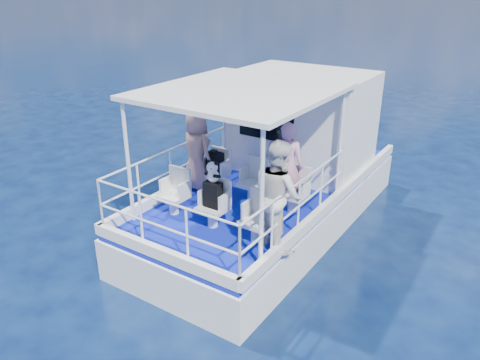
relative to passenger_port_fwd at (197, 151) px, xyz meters
The scene contains 20 objects.
ground 2.13m from the passenger_port_fwd, ahead, with size 2000.00×2000.00×0.00m, color #071437.
hull 2.32m from the passenger_port_fwd, 36.77° to the left, with size 3.00×7.00×1.60m, color white.
deck 1.79m from the passenger_port_fwd, 36.77° to the left, with size 2.90×6.90×0.10m, color #0A1692.
cabin 2.58m from the passenger_port_fwd, 60.77° to the left, with size 2.85×2.00×2.20m, color white.
canopy 1.91m from the passenger_port_fwd, 12.01° to the right, with size 3.00×3.20×0.08m, color white.
canopy_posts 1.32m from the passenger_port_fwd, 14.19° to the right, with size 2.77×2.97×2.20m.
railings 1.44m from the passenger_port_fwd, 27.15° to the right, with size 2.84×3.59×1.00m, color white, non-canonical shape.
seat_port_fwd 0.73m from the passenger_port_fwd, 20.95° to the left, with size 0.48×0.46×0.38m, color silver.
seat_center_fwd 1.41m from the passenger_port_fwd, ahead, with size 0.48×0.46×0.38m, color silver.
seat_stbd_fwd 2.24m from the passenger_port_fwd, ahead, with size 0.48×0.46×0.38m, color silver.
seat_port_aft 1.37m from the passenger_port_fwd, 73.29° to the right, with size 0.48×0.46×0.38m, color silver.
seat_center_aft 1.82m from the passenger_port_fwd, 43.01° to the right, with size 0.48×0.46×0.38m, color silver.
seat_stbd_aft 2.53m from the passenger_port_fwd, 28.47° to the right, with size 0.48×0.46×0.38m, color silver.
passenger_port_fwd is the anchor object (origin of this frame).
passenger_stbd_fwd 1.99m from the passenger_port_fwd, ahead, with size 0.62×0.41×1.70m, color #C881A6.
passenger_stbd_aft 2.74m from the passenger_port_fwd, 23.94° to the right, with size 0.88×0.69×1.81m, color silver.
backpack_port 0.44m from the passenger_port_fwd, 18.64° to the left, with size 0.33×0.19×0.44m, color black.
backpack_center 1.73m from the passenger_port_fwd, 42.48° to the right, with size 0.31×0.17×0.47m, color black.
compact_camera 0.38m from the passenger_port_fwd, 18.41° to the left, with size 0.10×0.06×0.06m, color black.
panda 1.70m from the passenger_port_fwd, 42.06° to the right, with size 0.25×0.21×0.38m, color silver, non-canonical shape.
Camera 1 is at (4.43, -6.92, 4.93)m, focal length 35.00 mm.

